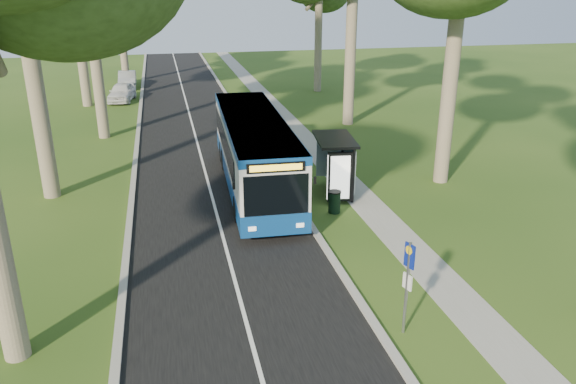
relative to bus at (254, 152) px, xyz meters
name	(u,v)px	position (x,y,z in m)	size (l,w,h in m)	color
ground	(326,251)	(1.41, -7.10, -1.72)	(120.00, 120.00, 0.00)	#2B4A17
road	(205,171)	(-2.09, 2.90, -1.71)	(7.00, 100.00, 0.02)	black
kerb_east	(272,165)	(1.41, 2.90, -1.66)	(0.25, 100.00, 0.12)	#9E9B93
kerb_west	(134,175)	(-5.59, 2.90, -1.66)	(0.25, 100.00, 0.12)	#9E9B93
centre_line	(205,171)	(-2.09, 2.90, -1.70)	(0.12, 100.00, 0.01)	white
footpath	(327,163)	(4.41, 2.90, -1.71)	(1.50, 100.00, 0.02)	gray
bus	(254,152)	(0.00, 0.00, 0.00)	(3.11, 12.60, 3.32)	white
bus_stop_sign	(408,278)	(2.07, -12.34, -0.02)	(0.14, 0.38, 2.75)	gray
bus_shelter	(340,157)	(3.53, -1.90, 0.11)	(1.99, 3.20, 2.59)	black
litter_bin	(334,202)	(2.74, -3.72, -1.24)	(0.54, 0.54, 0.95)	black
car_white	(122,92)	(-7.05, 22.16, -1.00)	(1.71, 4.25, 1.45)	silver
car_silver	(127,79)	(-6.87, 28.53, -1.01)	(1.50, 4.29, 1.41)	#A3A6AA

